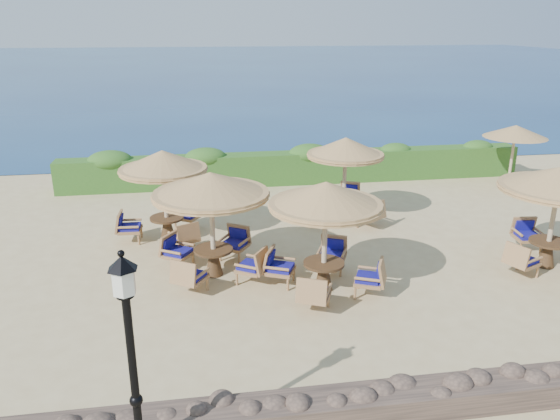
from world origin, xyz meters
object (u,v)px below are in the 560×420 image
object	(u,v)px
lamp_post	(134,378)
cafe_set_2	(557,195)
cafe_set_1	(325,219)
cafe_set_4	(345,164)
cafe_set_3	(164,179)
extra_parasol	(516,132)
cafe_set_0	(211,205)

from	to	relation	value
lamp_post	cafe_set_2	size ratio (longest dim) A/B	1.15
cafe_set_1	cafe_set_2	xyz separation A→B (m)	(5.97, 0.38, 0.16)
cafe_set_4	cafe_set_3	bearing A→B (deg)	-170.42
lamp_post	extra_parasol	world-z (taller)	lamp_post
lamp_post	cafe_set_2	world-z (taller)	lamp_post
lamp_post	cafe_set_3	bearing A→B (deg)	89.79
extra_parasol	cafe_set_4	size ratio (longest dim) A/B	0.87
cafe_set_2	cafe_set_3	xyz separation A→B (m)	(-9.70, 3.34, -0.10)
lamp_post	cafe_set_0	distance (m)	6.32
extra_parasol	cafe_set_4	bearing A→B (deg)	-161.48
cafe_set_0	cafe_set_1	xyz separation A→B (m)	(2.51, -1.20, -0.06)
cafe_set_2	cafe_set_4	xyz separation A→B (m)	(-4.23, 4.26, -0.13)
cafe_set_3	cafe_set_2	bearing A→B (deg)	-19.00
cafe_set_0	cafe_set_3	xyz separation A→B (m)	(-1.22, 2.52, -0.01)
extra_parasol	lamp_post	bearing A→B (deg)	-136.40
cafe_set_1	cafe_set_3	world-z (taller)	same
extra_parasol	cafe_set_1	bearing A→B (deg)	-141.53
cafe_set_3	extra_parasol	bearing A→B (deg)	14.71
extra_parasol	cafe_set_2	bearing A→B (deg)	-113.34
cafe_set_0	cafe_set_2	world-z (taller)	same
extra_parasol	cafe_set_2	distance (m)	7.24
cafe_set_4	cafe_set_2	bearing A→B (deg)	-45.19
cafe_set_0	cafe_set_3	world-z (taller)	same
cafe_set_1	cafe_set_4	world-z (taller)	same
cafe_set_2	extra_parasol	bearing A→B (deg)	66.66
cafe_set_0	cafe_set_1	world-z (taller)	same
cafe_set_2	cafe_set_4	world-z (taller)	same
lamp_post	cafe_set_4	distance (m)	11.09
cafe_set_3	cafe_set_4	size ratio (longest dim) A/B	1.00
cafe_set_2	cafe_set_4	size ratio (longest dim) A/B	1.04
lamp_post	extra_parasol	distance (m)	17.41
lamp_post	cafe_set_4	bearing A→B (deg)	60.25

